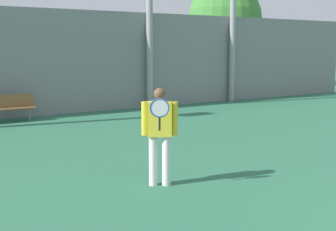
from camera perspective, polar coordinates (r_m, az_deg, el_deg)
tennis_player at (r=7.70m, az=-1.03°, el=-1.86°), size 0.55×0.52×1.63m
bench_adjacent_court at (r=15.21m, az=-19.55°, el=1.12°), size 2.01×0.40×0.84m
back_fence at (r=16.54m, az=-12.28°, el=6.39°), size 28.98×0.06×3.58m
tree_green_broad at (r=28.02m, az=6.94°, el=11.56°), size 4.28×4.28×6.07m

